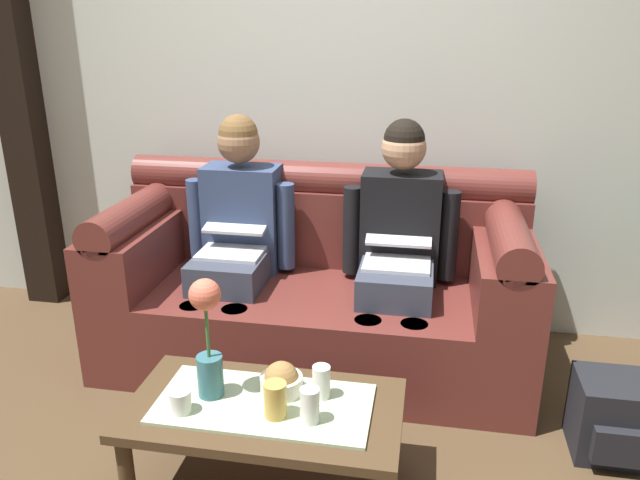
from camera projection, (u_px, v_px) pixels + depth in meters
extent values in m
cube|color=silver|center=(334.00, 60.00, 3.23)|extent=(6.00, 0.12, 2.90)
cube|color=black|center=(15.00, 58.00, 3.42)|extent=(0.20, 0.20, 2.90)
cube|color=maroon|center=(314.00, 324.00, 3.09)|extent=(2.07, 0.88, 0.42)
cube|color=maroon|center=(325.00, 226.00, 3.26)|extent=(2.07, 0.22, 0.40)
cylinder|color=maroon|center=(325.00, 179.00, 3.18)|extent=(2.07, 0.18, 0.18)
cube|color=maroon|center=(141.00, 247.00, 3.13)|extent=(0.28, 0.88, 0.28)
cylinder|color=maroon|center=(137.00, 213.00, 3.06)|extent=(0.18, 0.88, 0.18)
cube|color=maroon|center=(504.00, 272.00, 2.82)|extent=(0.28, 0.88, 0.28)
cylinder|color=maroon|center=(508.00, 234.00, 2.76)|extent=(0.18, 0.88, 0.18)
cube|color=#383D4C|center=(230.00, 270.00, 3.01)|extent=(0.34, 0.40, 0.15)
cylinder|color=#383D4C|center=(195.00, 346.00, 2.88)|extent=(0.12, 0.12, 0.42)
cylinder|color=#383D4C|center=(236.00, 350.00, 2.85)|extent=(0.12, 0.12, 0.42)
cube|color=navy|center=(243.00, 218.00, 3.17)|extent=(0.38, 0.22, 0.54)
cylinder|color=navy|center=(197.00, 221.00, 3.18)|extent=(0.09, 0.09, 0.44)
cylinder|color=navy|center=(286.00, 226.00, 3.10)|extent=(0.09, 0.09, 0.44)
sphere|color=#936B4C|center=(239.00, 142.00, 3.01)|extent=(0.21, 0.21, 0.21)
sphere|color=brown|center=(238.00, 134.00, 3.00)|extent=(0.19, 0.19, 0.19)
cube|color=silver|center=(231.00, 253.00, 3.00)|extent=(0.31, 0.22, 0.02)
cube|color=silver|center=(238.00, 223.00, 3.08)|extent=(0.31, 0.21, 0.05)
cube|color=black|center=(237.00, 224.00, 3.07)|extent=(0.27, 0.18, 0.04)
cube|color=#383D4C|center=(396.00, 282.00, 2.87)|extent=(0.34, 0.40, 0.15)
cylinder|color=#383D4C|center=(367.00, 362.00, 2.75)|extent=(0.12, 0.12, 0.42)
cylinder|color=#383D4C|center=(412.00, 366.00, 2.71)|extent=(0.12, 0.12, 0.42)
cube|color=black|center=(400.00, 227.00, 3.03)|extent=(0.38, 0.22, 0.54)
cylinder|color=black|center=(352.00, 230.00, 3.04)|extent=(0.09, 0.09, 0.44)
cylinder|color=black|center=(449.00, 236.00, 2.96)|extent=(0.09, 0.09, 0.44)
sphere|color=tan|center=(404.00, 148.00, 2.88)|extent=(0.21, 0.21, 0.21)
sphere|color=black|center=(404.00, 139.00, 2.87)|extent=(0.19, 0.19, 0.19)
cube|color=silver|center=(397.00, 264.00, 2.86)|extent=(0.31, 0.22, 0.02)
cube|color=silver|center=(399.00, 232.00, 2.96)|extent=(0.31, 0.20, 0.08)
cube|color=black|center=(399.00, 234.00, 2.95)|extent=(0.27, 0.18, 0.07)
cube|color=#47331E|center=(264.00, 409.00, 2.19)|extent=(0.98, 0.53, 0.04)
cube|color=#B2C69E|center=(264.00, 404.00, 2.18)|extent=(0.76, 0.37, 0.01)
cylinder|color=#47331E|center=(127.00, 476.00, 2.12)|extent=(0.06, 0.06, 0.33)
cylinder|color=#47331E|center=(176.00, 405.00, 2.52)|extent=(0.06, 0.06, 0.33)
cylinder|color=#47331E|center=(390.00, 429.00, 2.37)|extent=(0.06, 0.06, 0.33)
cylinder|color=#336672|center=(210.00, 376.00, 2.20)|extent=(0.09, 0.09, 0.16)
cylinder|color=#3D7538|center=(207.00, 331.00, 2.14)|extent=(0.01, 0.01, 0.20)
sphere|color=#E0664C|center=(205.00, 295.00, 2.09)|extent=(0.11, 0.11, 0.11)
cylinder|color=silver|center=(281.00, 384.00, 2.23)|extent=(0.15, 0.15, 0.06)
sphere|color=olive|center=(281.00, 379.00, 2.22)|extent=(0.13, 0.13, 0.13)
cylinder|color=white|center=(180.00, 401.00, 2.11)|extent=(0.07, 0.07, 0.08)
cylinder|color=white|center=(310.00, 405.00, 2.05)|extent=(0.07, 0.07, 0.12)
cylinder|color=gold|center=(275.00, 400.00, 2.08)|extent=(0.08, 0.08, 0.13)
cylinder|color=white|center=(321.00, 382.00, 2.19)|extent=(0.06, 0.06, 0.12)
cube|color=black|center=(612.00, 416.00, 2.45)|extent=(0.29, 0.26, 0.32)
cube|color=black|center=(621.00, 447.00, 2.32)|extent=(0.21, 0.05, 0.15)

